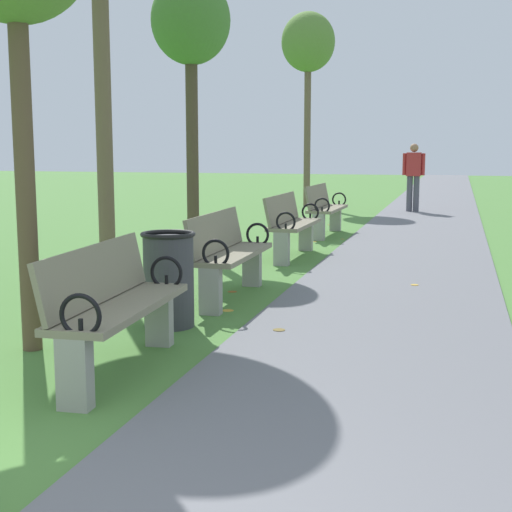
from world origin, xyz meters
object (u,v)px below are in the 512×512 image
at_px(park_bench_3, 228,253).
at_px(tree_4, 308,45).
at_px(park_bench_5, 325,208).
at_px(park_bench_4, 291,224).
at_px(tree_3, 191,28).
at_px(park_bench_2, 115,305).
at_px(trash_bin, 169,279).
at_px(pedestrian_walking, 413,174).

xyz_separation_m(park_bench_3, tree_4, (-1.59, 11.97, 3.66)).
bearing_deg(park_bench_5, park_bench_4, -90.00).
bearing_deg(tree_3, park_bench_2, -75.06).
xyz_separation_m(park_bench_4, tree_3, (-1.54, 0.17, 2.79)).
relative_size(tree_4, trash_bin, 5.94).
distance_m(park_bench_5, tree_4, 7.41).
relative_size(park_bench_3, pedestrian_walking, 0.99).
height_order(park_bench_4, tree_4, tree_4).
xyz_separation_m(park_bench_2, trash_bin, (-0.15, 1.36, -0.06)).
height_order(park_bench_2, tree_4, tree_4).
relative_size(park_bench_4, trash_bin, 1.92).
distance_m(park_bench_3, trash_bin, 1.28).
height_order(tree_3, tree_4, tree_4).
xyz_separation_m(park_bench_3, park_bench_4, (0.00, 2.98, 0.00)).
bearing_deg(park_bench_4, tree_3, 173.65).
bearing_deg(tree_3, park_bench_3, -63.94).
relative_size(park_bench_3, trash_bin, 1.91).
xyz_separation_m(park_bench_4, pedestrian_walking, (1.23, 7.91, 0.44)).
height_order(park_bench_3, pedestrian_walking, pedestrian_walking).
bearing_deg(tree_4, park_bench_4, -79.98).
bearing_deg(park_bench_2, tree_4, 96.21).
relative_size(park_bench_3, tree_3, 0.40).
height_order(park_bench_5, tree_4, tree_4).
bearing_deg(tree_3, trash_bin, -72.51).
distance_m(tree_4, pedestrian_walking, 4.41).
xyz_separation_m(park_bench_5, tree_4, (-1.59, 6.25, 3.66)).
bearing_deg(park_bench_2, trash_bin, 96.20).
xyz_separation_m(park_bench_4, park_bench_5, (0.00, 2.74, 0.00)).
relative_size(park_bench_5, tree_3, 0.40).
xyz_separation_m(tree_3, tree_4, (-0.05, 8.82, 0.87)).
bearing_deg(pedestrian_walking, park_bench_4, -98.87).
xyz_separation_m(tree_3, trash_bin, (1.40, -4.43, -2.85)).
distance_m(park_bench_2, park_bench_3, 2.63).
distance_m(park_bench_5, tree_3, 4.10).
bearing_deg(tree_4, trash_bin, -83.79).
relative_size(tree_3, pedestrian_walking, 2.48).
relative_size(park_bench_5, pedestrian_walking, 1.00).
relative_size(park_bench_3, park_bench_4, 1.00).
xyz_separation_m(park_bench_3, pedestrian_walking, (1.23, 10.89, 0.44)).
height_order(park_bench_3, tree_3, tree_3).
height_order(park_bench_5, pedestrian_walking, pedestrian_walking).
bearing_deg(park_bench_2, park_bench_3, 90.00).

